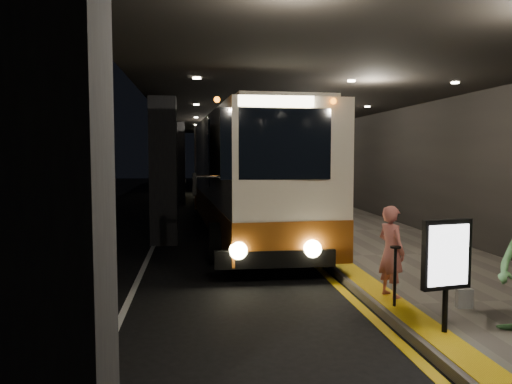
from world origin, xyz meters
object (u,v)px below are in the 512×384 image
coach_second (223,170)px  stanchion_post (395,277)px  coach_main (246,180)px  info_sign (447,257)px  bag_polka (464,298)px  passenger_boarding (391,251)px  coach_third (211,163)px

coach_second → stanchion_post: bearing=-82.2°
coach_main → stanchion_post: coach_main is taller
info_sign → stanchion_post: size_ratio=1.62×
coach_second → bag_polka: (2.98, -19.13, -1.54)m
passenger_boarding → bag_polka: bearing=-148.3°
coach_second → stanchion_post: coach_second is taller
coach_main → info_sign: (1.93, -9.48, -0.61)m
coach_main → passenger_boarding: 7.91m
coach_second → info_sign: 20.31m
coach_main → coach_third: 25.52m
coach_main → coach_second: coach_main is taller
stanchion_post → passenger_boarding: bearing=74.1°
coach_third → bag_polka: (3.14, -33.94, -1.63)m
coach_third → stanchion_post: coach_third is taller
coach_third → stanchion_post: bearing=-86.7°
stanchion_post → coach_third: bearing=93.4°
coach_second → info_sign: (2.08, -20.19, -0.59)m
coach_third → bag_polka: coach_third is taller
bag_polka → info_sign: (-0.90, -1.06, 0.95)m
coach_third → passenger_boarding: size_ratio=7.78×
bag_polka → info_sign: 1.68m
stanchion_post → bag_polka: bearing=-9.6°
coach_third → stanchion_post: 33.84m
coach_third → passenger_boarding: (2.17, -33.15, -0.97)m
coach_second → info_sign: size_ratio=7.51×
coach_second → bag_polka: size_ratio=38.38×
coach_main → passenger_boarding: (1.86, -7.64, -0.89)m
info_sign → stanchion_post: 1.41m
passenger_boarding → coach_third: bearing=-15.3°
coach_third → info_sign: 35.08m
coach_main → info_sign: bearing=-82.1°
info_sign → coach_main: bearing=91.0°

